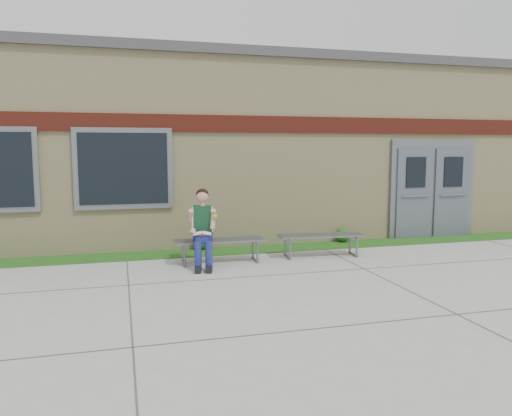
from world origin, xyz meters
name	(u,v)px	position (x,y,z in m)	size (l,w,h in m)	color
ground	(322,280)	(0.00, 0.00, 0.00)	(80.00, 80.00, 0.00)	#9E9E99
grass_strip	(274,248)	(0.00, 2.60, 0.01)	(16.00, 0.80, 0.02)	#195215
school_building	(237,148)	(0.00, 5.99, 2.10)	(16.20, 6.22, 4.20)	beige
bench_left	(220,245)	(-1.34, 1.66, 0.33)	(1.68, 0.52, 0.43)	slate
bench_right	(321,240)	(0.66, 1.66, 0.33)	(1.70, 0.61, 0.43)	slate
girl	(203,227)	(-1.69, 1.45, 0.71)	(0.52, 0.90, 1.38)	navy
shrub_mid	(201,242)	(-1.51, 2.85, 0.18)	(0.32, 0.32, 0.32)	#195215
shrub_east	(343,235)	(1.70, 2.85, 0.18)	(0.32, 0.32, 0.32)	#195215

